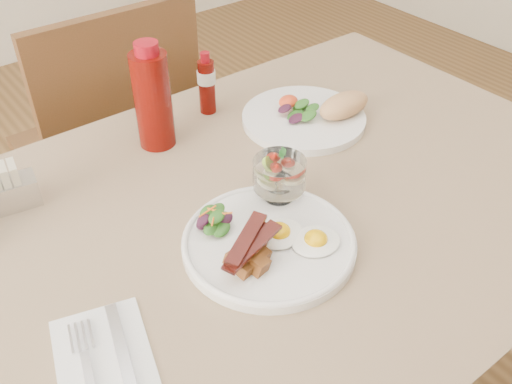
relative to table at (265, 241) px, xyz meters
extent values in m
cylinder|color=brown|center=(0.59, 0.36, -0.31)|extent=(0.06, 0.06, 0.71)
cube|color=brown|center=(0.00, 0.00, 0.07)|extent=(1.30, 0.85, 0.04)
cube|color=#8F7A57|center=(0.00, 0.00, 0.09)|extent=(1.33, 0.88, 0.00)
cylinder|color=brown|center=(-0.18, 0.57, -0.44)|extent=(0.04, 0.04, 0.45)
cylinder|color=brown|center=(0.18, 0.57, -0.44)|extent=(0.04, 0.04, 0.45)
cylinder|color=brown|center=(-0.18, 0.93, -0.44)|extent=(0.04, 0.04, 0.45)
cylinder|color=brown|center=(0.18, 0.93, -0.44)|extent=(0.04, 0.04, 0.45)
cube|color=brown|center=(0.00, 0.75, -0.20)|extent=(0.42, 0.42, 0.03)
cube|color=brown|center=(0.00, 0.55, 0.04)|extent=(0.42, 0.03, 0.46)
cylinder|color=white|center=(-0.06, -0.09, 0.10)|extent=(0.28, 0.28, 0.02)
ellipsoid|color=white|center=(-0.01, -0.14, 0.11)|extent=(0.10, 0.09, 0.01)
ellipsoid|color=#FFB405|center=(-0.01, -0.14, 0.11)|extent=(0.04, 0.04, 0.02)
ellipsoid|color=white|center=(-0.04, -0.09, 0.11)|extent=(0.10, 0.09, 0.01)
ellipsoid|color=#FFB405|center=(-0.04, -0.09, 0.11)|extent=(0.04, 0.04, 0.02)
cube|color=brown|center=(-0.12, -0.10, 0.12)|extent=(0.02, 0.02, 0.02)
cube|color=brown|center=(-0.10, -0.12, 0.12)|extent=(0.03, 0.03, 0.02)
cube|color=brown|center=(-0.14, -0.12, 0.12)|extent=(0.02, 0.02, 0.02)
cube|color=brown|center=(-0.10, -0.10, 0.12)|extent=(0.02, 0.02, 0.02)
cube|color=brown|center=(-0.12, -0.13, 0.12)|extent=(0.03, 0.03, 0.02)
cube|color=brown|center=(-0.14, -0.10, 0.12)|extent=(0.02, 0.02, 0.02)
cube|color=brown|center=(-0.11, -0.11, 0.13)|extent=(0.02, 0.02, 0.02)
cube|color=brown|center=(-0.12, -0.11, 0.13)|extent=(0.02, 0.02, 0.02)
cube|color=#51130D|center=(-0.12, -0.11, 0.14)|extent=(0.11, 0.06, 0.01)
cube|color=#51130D|center=(-0.11, -0.11, 0.14)|extent=(0.11, 0.05, 0.01)
cube|color=#51130D|center=(-0.12, -0.10, 0.15)|extent=(0.11, 0.07, 0.01)
ellipsoid|color=#164713|center=(-0.12, -0.01, 0.11)|extent=(0.04, 0.03, 0.01)
ellipsoid|color=#164713|center=(-0.10, -0.01, 0.11)|extent=(0.04, 0.03, 0.01)
ellipsoid|color=#310F22|center=(-0.13, 0.00, 0.11)|extent=(0.03, 0.03, 0.01)
ellipsoid|color=#164713|center=(-0.12, -0.03, 0.12)|extent=(0.04, 0.03, 0.01)
ellipsoid|color=#164713|center=(-0.13, -0.02, 0.12)|extent=(0.04, 0.03, 0.01)
ellipsoid|color=#310F22|center=(-0.10, -0.02, 0.12)|extent=(0.03, 0.03, 0.01)
ellipsoid|color=#164713|center=(-0.12, 0.01, 0.13)|extent=(0.04, 0.03, 0.01)
ellipsoid|color=#164713|center=(-0.10, 0.00, 0.13)|extent=(0.03, 0.03, 0.01)
ellipsoid|color=#310F22|center=(-0.13, -0.01, 0.13)|extent=(0.03, 0.02, 0.01)
ellipsoid|color=#164713|center=(-0.12, -0.02, 0.14)|extent=(0.04, 0.03, 0.01)
cylinder|color=orange|center=(-0.11, -0.01, 0.14)|extent=(0.02, 0.03, 0.01)
cylinder|color=orange|center=(-0.12, 0.00, 0.14)|extent=(0.04, 0.01, 0.01)
cylinder|color=orange|center=(-0.11, -0.02, 0.14)|extent=(0.03, 0.02, 0.01)
cylinder|color=orange|center=(-0.12, -0.02, 0.14)|extent=(0.03, 0.03, 0.01)
cylinder|color=white|center=(0.02, -0.01, 0.11)|extent=(0.05, 0.05, 0.01)
cylinder|color=white|center=(0.02, -0.01, 0.12)|extent=(0.02, 0.02, 0.02)
cylinder|color=white|center=(0.02, -0.01, 0.16)|extent=(0.09, 0.09, 0.05)
cylinder|color=beige|center=(0.00, -0.01, 0.15)|extent=(0.02, 0.02, 0.01)
cylinder|color=beige|center=(0.03, -0.02, 0.15)|extent=(0.02, 0.02, 0.01)
cylinder|color=beige|center=(0.02, 0.00, 0.15)|extent=(0.02, 0.02, 0.01)
cylinder|color=#75A331|center=(0.01, 0.00, 0.17)|extent=(0.04, 0.04, 0.01)
cone|color=red|center=(0.03, -0.02, 0.17)|extent=(0.02, 0.02, 0.03)
cone|color=red|center=(0.00, -0.02, 0.18)|extent=(0.02, 0.02, 0.03)
cone|color=red|center=(0.02, 0.00, 0.18)|extent=(0.02, 0.02, 0.03)
ellipsoid|color=#2A772C|center=(0.02, -0.01, 0.19)|extent=(0.02, 0.01, 0.00)
ellipsoid|color=#2A772C|center=(0.03, -0.01, 0.20)|extent=(0.02, 0.01, 0.00)
cylinder|color=white|center=(0.24, 0.17, 0.10)|extent=(0.26, 0.26, 0.02)
ellipsoid|color=#164713|center=(0.22, 0.17, 0.11)|extent=(0.04, 0.04, 0.01)
ellipsoid|color=#164713|center=(0.24, 0.19, 0.11)|extent=(0.04, 0.03, 0.01)
ellipsoid|color=#310F22|center=(0.20, 0.15, 0.12)|extent=(0.04, 0.03, 0.01)
ellipsoid|color=#164713|center=(0.23, 0.14, 0.12)|extent=(0.04, 0.03, 0.01)
ellipsoid|color=#164713|center=(0.25, 0.16, 0.12)|extent=(0.04, 0.03, 0.01)
ellipsoid|color=#310F22|center=(0.20, 0.19, 0.12)|extent=(0.03, 0.03, 0.01)
ellipsoid|color=#164713|center=(0.24, 0.18, 0.13)|extent=(0.04, 0.03, 0.01)
ellipsoid|color=red|center=(0.23, 0.21, 0.12)|extent=(0.04, 0.04, 0.03)
ellipsoid|color=tan|center=(0.30, 0.12, 0.13)|extent=(0.14, 0.09, 0.05)
cylinder|color=#550904|center=(-0.05, 0.29, 0.19)|extent=(0.10, 0.10, 0.19)
cylinder|color=maroon|center=(-0.05, 0.29, 0.29)|extent=(0.06, 0.06, 0.02)
cylinder|color=#550904|center=(0.10, 0.33, 0.15)|extent=(0.05, 0.05, 0.12)
cylinder|color=silver|center=(0.10, 0.33, 0.17)|extent=(0.05, 0.05, 0.03)
cylinder|color=maroon|center=(0.10, 0.33, 0.22)|extent=(0.03, 0.03, 0.02)
cube|color=silver|center=(-0.35, 0.27, 0.11)|extent=(0.10, 0.07, 0.05)
cube|color=#C8BA8E|center=(-0.35, 0.27, 0.14)|extent=(0.02, 0.04, 0.06)
cube|color=#C8BA8E|center=(-0.34, 0.27, 0.14)|extent=(0.02, 0.04, 0.06)
cube|color=white|center=(-0.37, -0.14, 0.09)|extent=(0.18, 0.25, 0.00)
cube|color=silver|center=(-0.35, -0.15, 0.09)|extent=(0.07, 0.21, 0.00)
cube|color=silver|center=(-0.39, -0.07, 0.09)|extent=(0.02, 0.05, 0.00)
cube|color=silver|center=(-0.38, -0.07, 0.09)|extent=(0.02, 0.05, 0.00)
cube|color=silver|center=(-0.37, -0.07, 0.09)|extent=(0.02, 0.05, 0.00)
cube|color=silver|center=(-0.36, -0.08, 0.09)|extent=(0.02, 0.05, 0.00)
camera|label=1|loc=(-0.48, -0.60, 0.73)|focal=40.00mm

